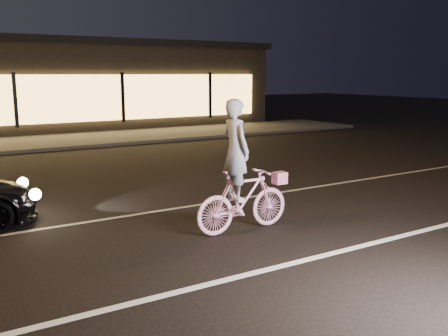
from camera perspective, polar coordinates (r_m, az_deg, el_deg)
ground at (r=7.94m, az=-4.57°, el=-8.74°), size 90.00×90.00×0.00m
lane_stripe_near at (r=6.72m, az=1.38°, el=-12.38°), size 60.00×0.12×0.01m
lane_stripe_far at (r=9.68m, az=-9.97°, el=-5.24°), size 60.00×0.10×0.01m
sidewalk at (r=20.14m, az=-21.62°, el=2.62°), size 30.00×4.00×0.12m
cyclist at (r=8.37m, az=1.98°, el=-1.99°), size 1.79×0.62×2.25m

